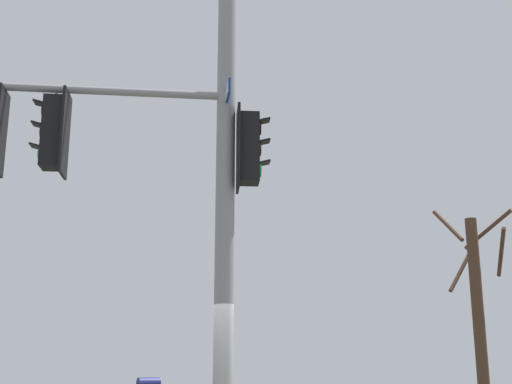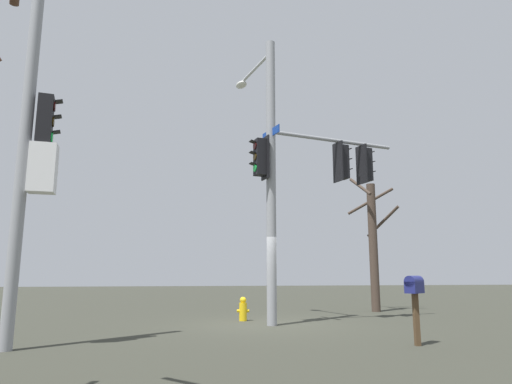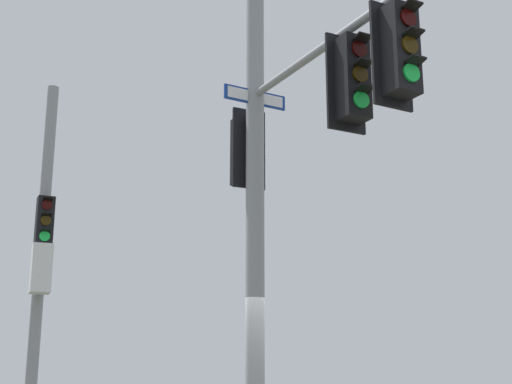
% 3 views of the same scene
% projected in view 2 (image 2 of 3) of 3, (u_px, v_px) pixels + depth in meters
% --- Properties ---
extents(ground_plane, '(80.00, 80.00, 0.00)m').
position_uv_depth(ground_plane, '(265.00, 325.00, 12.94)').
color(ground_plane, '#34352B').
extents(main_signal_pole_assembly, '(5.22, 3.25, 8.65)m').
position_uv_depth(main_signal_pole_assembly, '(292.00, 163.00, 13.98)').
color(main_signal_pole_assembly, gray).
rests_on(main_signal_pole_assembly, ground).
extents(secondary_pole_assembly, '(0.80, 0.48, 7.87)m').
position_uv_depth(secondary_pole_assembly, '(32.00, 151.00, 9.32)').
color(secondary_pole_assembly, gray).
rests_on(secondary_pole_assembly, ground).
extents(fire_hydrant, '(0.38, 0.24, 0.73)m').
position_uv_depth(fire_hydrant, '(243.00, 310.00, 14.04)').
color(fire_hydrant, yellow).
rests_on(fire_hydrant, ground).
extents(mailbox, '(0.50, 0.46, 1.41)m').
position_uv_depth(mailbox, '(415.00, 290.00, 9.40)').
color(mailbox, '#4C3823').
rests_on(mailbox, ground).
extents(bare_tree_behind_pole, '(2.02, 2.03, 5.29)m').
position_uv_depth(bare_tree_behind_pole, '(373.00, 241.00, 17.86)').
color(bare_tree_behind_pole, '#42352B').
rests_on(bare_tree_behind_pole, ground).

